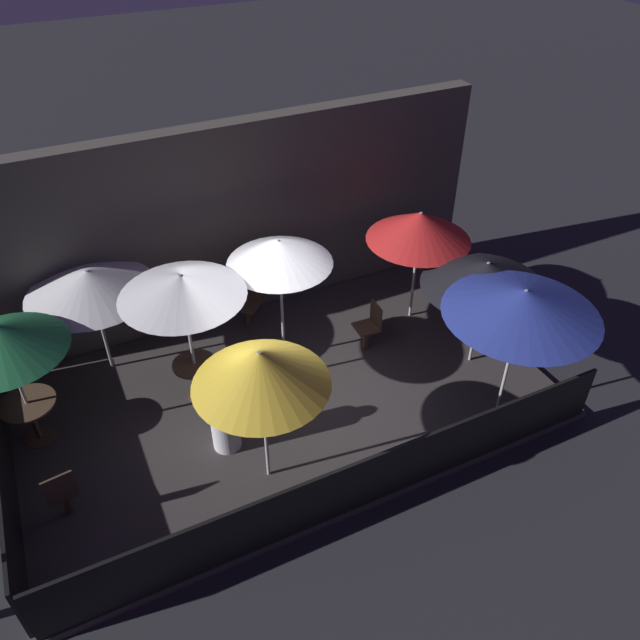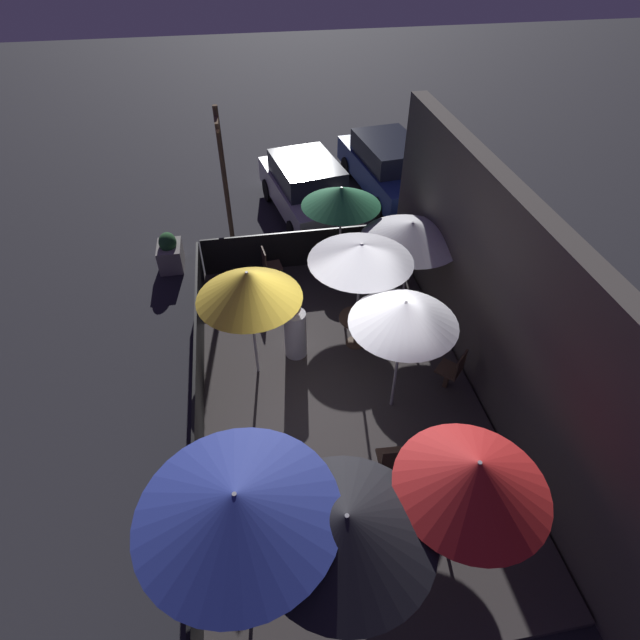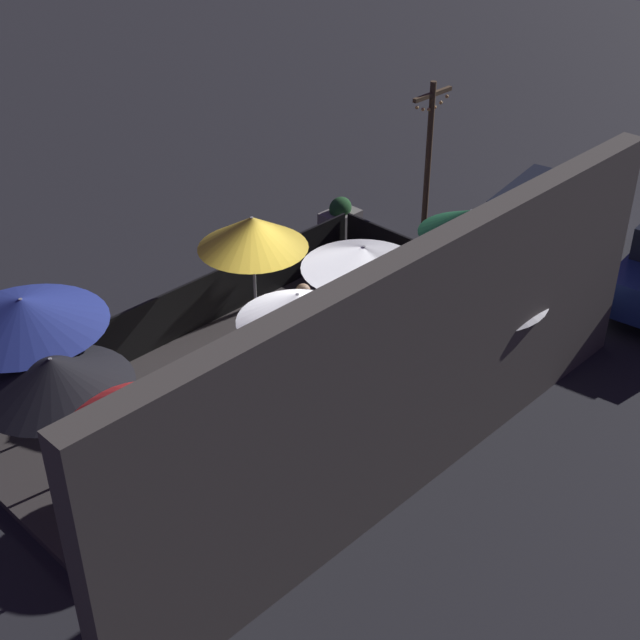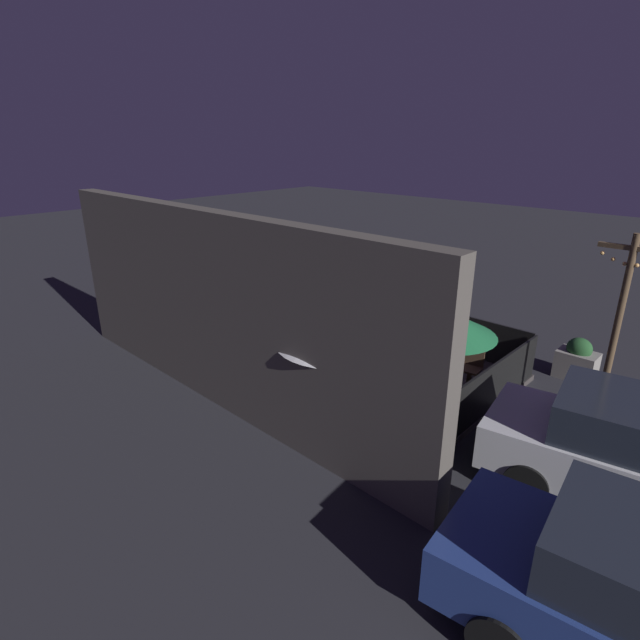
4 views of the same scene
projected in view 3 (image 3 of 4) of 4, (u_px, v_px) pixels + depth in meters
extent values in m
plane|color=#26262B|center=(277.00, 401.00, 14.14)|extent=(60.00, 60.00, 0.00)
cube|color=#383333|center=(277.00, 398.00, 14.11)|extent=(8.51, 4.99, 0.12)
cube|color=#4C4742|center=(418.00, 374.00, 11.51)|extent=(10.11, 0.36, 3.79)
cube|color=black|center=(179.00, 313.00, 15.28)|extent=(8.31, 0.05, 0.95)
cube|color=black|center=(443.00, 276.00, 16.37)|extent=(0.05, 4.79, 0.95)
cylinder|color=#B2B2B7|center=(362.00, 315.00, 13.84)|extent=(0.05, 0.05, 2.40)
cone|color=silver|center=(364.00, 257.00, 13.30)|extent=(1.90, 1.90, 0.36)
cylinder|color=#B2B2B7|center=(466.00, 269.00, 15.30)|extent=(0.05, 0.05, 2.21)
cone|color=#1E6B3D|center=(471.00, 222.00, 14.83)|extent=(1.75, 1.75, 0.43)
cylinder|color=#B2B2B7|center=(255.00, 281.00, 14.79)|extent=(0.05, 0.05, 2.35)
cone|color=gold|center=(252.00, 232.00, 14.31)|extent=(1.81, 1.81, 0.54)
cylinder|color=#B2B2B7|center=(298.00, 366.00, 12.67)|extent=(0.05, 0.05, 2.39)
cone|color=silver|center=(298.00, 307.00, 12.15)|extent=(1.71, 1.71, 0.42)
cylinder|color=#B2B2B7|center=(35.00, 369.00, 12.67)|extent=(0.05, 0.05, 2.33)
cone|color=#283893|center=(23.00, 312.00, 12.16)|extent=(2.30, 2.30, 0.42)
cylinder|color=#B2B2B7|center=(476.00, 329.00, 13.85)|extent=(0.05, 0.05, 2.01)
cone|color=silver|center=(481.00, 285.00, 13.43)|extent=(2.08, 2.08, 0.41)
cylinder|color=#B2B2B7|center=(148.00, 461.00, 11.07)|extent=(0.05, 0.05, 2.23)
cone|color=red|center=(140.00, 407.00, 10.62)|extent=(1.87, 1.87, 0.54)
cylinder|color=#B2B2B7|center=(62.00, 421.00, 11.89)|extent=(0.05, 0.05, 2.04)
cone|color=black|center=(53.00, 373.00, 11.47)|extent=(2.07, 2.07, 0.46)
cylinder|color=#4C3828|center=(360.00, 377.00, 14.47)|extent=(0.39, 0.39, 0.02)
cylinder|color=#4C3828|center=(361.00, 361.00, 14.30)|extent=(0.08, 0.08, 0.67)
cylinder|color=#4C3828|center=(361.00, 342.00, 14.11)|extent=(0.70, 0.70, 0.04)
cylinder|color=#4C3828|center=(461.00, 322.00, 15.88)|extent=(0.46, 0.46, 0.02)
cylinder|color=#4C3828|center=(463.00, 305.00, 15.69)|extent=(0.08, 0.08, 0.73)
cylinder|color=#4C3828|center=(464.00, 287.00, 15.49)|extent=(0.83, 0.83, 0.04)
cube|color=#4C3828|center=(366.00, 447.00, 12.68)|extent=(0.11, 0.11, 0.43)
cube|color=#4C3828|center=(367.00, 434.00, 12.56)|extent=(0.57, 0.57, 0.04)
cube|color=#4C3828|center=(368.00, 429.00, 12.28)|extent=(0.30, 0.31, 0.44)
cube|color=#4C3828|center=(386.00, 284.00, 16.58)|extent=(0.09, 0.09, 0.48)
cube|color=#4C3828|center=(387.00, 272.00, 16.45)|extent=(0.45, 0.45, 0.04)
cube|color=#4C3828|center=(379.00, 258.00, 16.41)|extent=(0.40, 0.08, 0.44)
cube|color=#4C3828|center=(206.00, 449.00, 12.60)|extent=(0.08, 0.08, 0.47)
cube|color=#4C3828|center=(205.00, 435.00, 12.46)|extent=(0.42, 0.42, 0.04)
cube|color=#4C3828|center=(193.00, 427.00, 12.23)|extent=(0.05, 0.40, 0.44)
cylinder|color=silver|center=(304.00, 324.00, 14.89)|extent=(0.61, 0.61, 1.04)
sphere|color=tan|center=(303.00, 291.00, 14.55)|extent=(0.25, 0.25, 0.25)
cube|color=gray|center=(340.00, 225.00, 18.82)|extent=(0.80, 0.56, 0.61)
ellipsoid|color=#235128|center=(340.00, 208.00, 18.61)|extent=(0.52, 0.42, 0.47)
cylinder|color=brown|center=(428.00, 169.00, 17.69)|extent=(0.12, 0.12, 3.51)
cube|color=brown|center=(433.00, 94.00, 16.89)|extent=(1.10, 0.08, 0.08)
sphere|color=#F4B260|center=(447.00, 96.00, 17.24)|extent=(0.07, 0.07, 0.07)
sphere|color=#F4B260|center=(441.00, 103.00, 17.17)|extent=(0.07, 0.07, 0.07)
sphere|color=#F4B260|center=(435.00, 107.00, 17.09)|extent=(0.07, 0.07, 0.07)
sphere|color=#F4B260|center=(429.00, 109.00, 16.98)|extent=(0.07, 0.07, 0.07)
sphere|color=#F4B260|center=(423.00, 109.00, 16.84)|extent=(0.07, 0.07, 0.07)
sphere|color=#F4B260|center=(417.00, 108.00, 16.69)|extent=(0.07, 0.07, 0.07)
cube|color=silver|center=(543.00, 235.00, 17.61)|extent=(4.31, 2.37, 0.70)
cube|color=#1E232D|center=(547.00, 205.00, 17.26)|extent=(2.48, 1.92, 0.60)
cylinder|color=black|center=(554.00, 288.00, 16.53)|extent=(0.66, 0.29, 0.64)
cylinder|color=black|center=(475.00, 265.00, 17.30)|extent=(0.66, 0.29, 0.64)
cylinder|color=black|center=(602.00, 238.00, 18.29)|extent=(0.66, 0.29, 0.64)
cylinder|color=black|center=(528.00, 218.00, 19.06)|extent=(0.66, 0.29, 0.64)
cylinder|color=black|center=(617.00, 295.00, 16.31)|extent=(0.66, 0.26, 0.64)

